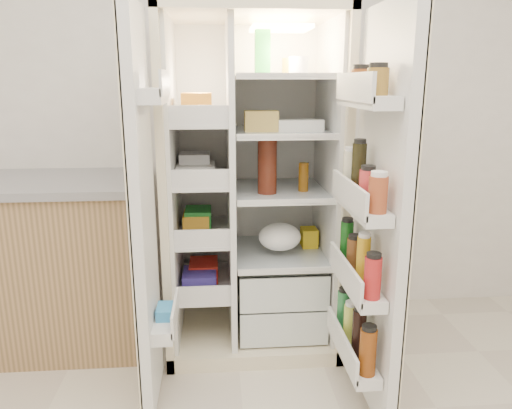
{
  "coord_description": "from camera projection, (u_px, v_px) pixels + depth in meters",
  "views": [
    {
      "loc": [
        -0.1,
        -0.96,
        1.46
      ],
      "look_at": [
        0.09,
        1.25,
        0.89
      ],
      "focal_mm": 34.0,
      "sensor_mm": 36.0,
      "label": 1
    }
  ],
  "objects": [
    {
      "name": "wall_back",
      "position": [
        231.0,
        100.0,
        2.89
      ],
      "size": [
        4.0,
        0.02,
        2.7
      ],
      "primitive_type": "cube",
      "color": "white",
      "rests_on": "floor"
    },
    {
      "name": "refrigerator",
      "position": [
        254.0,
        212.0,
        2.72
      ],
      "size": [
        0.92,
        0.7,
        1.8
      ],
      "color": "beige",
      "rests_on": "floor"
    },
    {
      "name": "freezer_door",
      "position": [
        144.0,
        218.0,
        2.06
      ],
      "size": [
        0.15,
        0.4,
        1.72
      ],
      "color": "silver",
      "rests_on": "floor"
    },
    {
      "name": "fridge_door",
      "position": [
        376.0,
        223.0,
        2.05
      ],
      "size": [
        0.17,
        0.58,
        1.72
      ],
      "color": "silver",
      "rests_on": "floor"
    },
    {
      "name": "kitchen_counter",
      "position": [
        30.0,
        263.0,
        2.7
      ],
      "size": [
        1.31,
        0.7,
        0.95
      ],
      "color": "#A37C51",
      "rests_on": "floor"
    }
  ]
}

